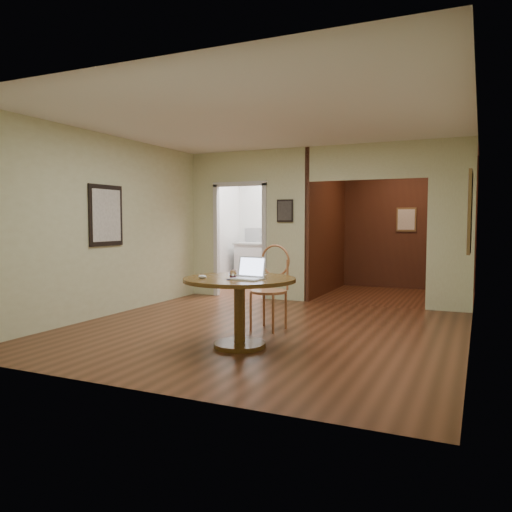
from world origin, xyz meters
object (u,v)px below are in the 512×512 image
at_px(dining_table, 240,296).
at_px(chair, 271,282).
at_px(open_laptop, 249,273).
at_px(closed_laptop, 252,276).

distance_m(dining_table, chair, 1.04).
distance_m(chair, open_laptop, 1.15).
relative_size(chair, closed_laptop, 3.60).
xyz_separation_m(chair, closed_laptop, (0.14, -0.90, 0.18)).
distance_m(dining_table, closed_laptop, 0.27).
bearing_deg(open_laptop, chair, 107.38).
bearing_deg(dining_table, chair, 92.74).
bearing_deg(open_laptop, closed_laptop, 113.06).
bearing_deg(closed_laptop, chair, 91.40).
bearing_deg(closed_laptop, open_laptop, -81.54).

